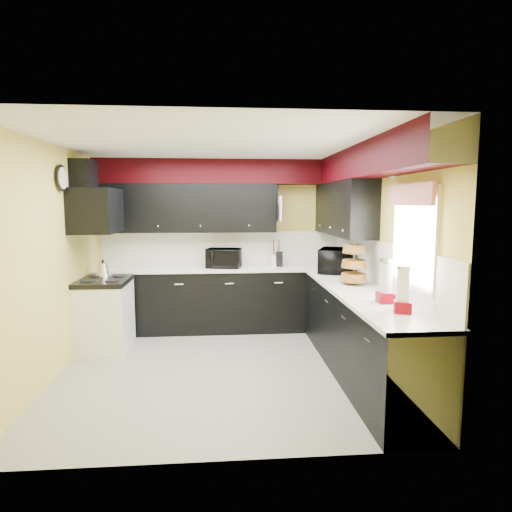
{
  "coord_description": "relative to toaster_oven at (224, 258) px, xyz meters",
  "views": [
    {
      "loc": [
        -0.0,
        -4.72,
        1.87
      ],
      "look_at": [
        0.43,
        0.64,
        1.21
      ],
      "focal_mm": 30.0,
      "sensor_mm": 36.0,
      "label": 1
    }
  ],
  "objects": [
    {
      "name": "counter_right",
      "position": [
        1.47,
        -1.76,
        -0.16
      ],
      "size": [
        0.64,
        3.02,
        0.04
      ],
      "primitive_type": "cube",
      "color": "white",
      "rests_on": "cab_right"
    },
    {
      "name": "cut_board",
      "position": [
        0.8,
        -0.16,
        0.72
      ],
      "size": [
        0.03,
        0.26,
        0.35
      ],
      "primitive_type": "cube",
      "color": "white",
      "rests_on": "upper_back"
    },
    {
      "name": "ceiling",
      "position": [
        -0.03,
        -1.46,
        1.42
      ],
      "size": [
        3.6,
        3.6,
        0.06
      ],
      "primitive_type": "cube",
      "color": "white",
      "rests_on": "wall_back"
    },
    {
      "name": "wall_back",
      "position": [
        -0.03,
        0.34,
        0.17
      ],
      "size": [
        3.6,
        0.06,
        2.5
      ],
      "primitive_type": "cube",
      "color": "#E0C666",
      "rests_on": "ground"
    },
    {
      "name": "stove",
      "position": [
        -1.53,
        -0.71,
        -0.65
      ],
      "size": [
        0.6,
        0.75,
        0.86
      ],
      "primitive_type": "cube",
      "color": "white",
      "rests_on": "ground"
    },
    {
      "name": "window",
      "position": [
        1.76,
        -2.36,
        0.47
      ],
      "size": [
        0.03,
        0.86,
        0.96
      ],
      "primitive_type": null,
      "color": "white",
      "rests_on": "wall_right"
    },
    {
      "name": "cab_right",
      "position": [
        1.47,
        -1.76,
        -0.63
      ],
      "size": [
        0.6,
        3.0,
        0.9
      ],
      "primitive_type": "cube",
      "color": "black",
      "rests_on": "ground"
    },
    {
      "name": "baskets",
      "position": [
        1.49,
        -1.41,
        0.1
      ],
      "size": [
        0.27,
        0.27,
        0.5
      ],
      "primitive_type": null,
      "color": "brown",
      "rests_on": "upper_right"
    },
    {
      "name": "clock",
      "position": [
        -1.8,
        -1.21,
        1.07
      ],
      "size": [
        0.03,
        0.3,
        0.3
      ],
      "primitive_type": null,
      "color": "black",
      "rests_on": "wall_left"
    },
    {
      "name": "knife_block",
      "position": [
        0.83,
        0.04,
        -0.04
      ],
      "size": [
        0.12,
        0.15,
        0.21
      ],
      "primitive_type": "cube",
      "rotation": [
        0.0,
        0.0,
        -0.2
      ],
      "color": "black",
      "rests_on": "counter_back"
    },
    {
      "name": "utensil_crock",
      "position": [
        0.78,
        0.09,
        -0.05
      ],
      "size": [
        0.17,
        0.17,
        0.17
      ],
      "primitive_type": "cylinder",
      "rotation": [
        0.0,
        0.0,
        0.11
      ],
      "color": "white",
      "rests_on": "counter_back"
    },
    {
      "name": "toaster_oven",
      "position": [
        0.0,
        0.0,
        0.0
      ],
      "size": [
        0.55,
        0.49,
        0.28
      ],
      "primitive_type": "imported",
      "rotation": [
        0.0,
        0.0,
        -0.22
      ],
      "color": "black",
      "rests_on": "counter_back"
    },
    {
      "name": "hood_duct",
      "position": [
        -1.71,
        -0.71,
        1.12
      ],
      "size": [
        0.24,
        0.4,
        0.4
      ],
      "primitive_type": "cube",
      "color": "black",
      "rests_on": "wall_left"
    },
    {
      "name": "wall_left",
      "position": [
        -1.83,
        -1.46,
        0.17
      ],
      "size": [
        0.06,
        3.6,
        2.5
      ],
      "primitive_type": "cube",
      "color": "#E0C666",
      "rests_on": "ground"
    },
    {
      "name": "upper_back",
      "position": [
        -0.53,
        0.16,
        0.72
      ],
      "size": [
        2.6,
        0.35,
        0.7
      ],
      "primitive_type": "cube",
      "color": "black",
      "rests_on": "wall_back"
    },
    {
      "name": "cab_back",
      "position": [
        -0.03,
        0.04,
        -0.63
      ],
      "size": [
        3.6,
        0.6,
        0.9
      ],
      "primitive_type": "cube",
      "color": "black",
      "rests_on": "ground"
    },
    {
      "name": "counter_back",
      "position": [
        -0.03,
        0.04,
        -0.16
      ],
      "size": [
        3.62,
        0.64,
        0.04
      ],
      "primitive_type": "cube",
      "color": "white",
      "rests_on": "cab_back"
    },
    {
      "name": "dispenser_b",
      "position": [
        1.51,
        -2.72,
        0.05
      ],
      "size": [
        0.17,
        0.17,
        0.38
      ],
      "primitive_type": null,
      "rotation": [
        0.0,
        0.0,
        -0.3
      ],
      "color": "#580A10",
      "rests_on": "counter_right"
    },
    {
      "name": "valance",
      "position": [
        1.7,
        -2.36,
        0.87
      ],
      "size": [
        0.04,
        0.88,
        0.2
      ],
      "primitive_type": "cube",
      "color": "red",
      "rests_on": "wall_right"
    },
    {
      "name": "pan_top",
      "position": [
        0.79,
        0.09,
        0.92
      ],
      "size": [
        0.03,
        0.22,
        0.4
      ],
      "primitive_type": null,
      "color": "black",
      "rests_on": "upper_back"
    },
    {
      "name": "pan_low",
      "position": [
        0.79,
        0.22,
        0.64
      ],
      "size": [
        0.03,
        0.24,
        0.42
      ],
      "primitive_type": null,
      "color": "black",
      "rests_on": "upper_back"
    },
    {
      "name": "soffit_back",
      "position": [
        -0.03,
        0.16,
        1.25
      ],
      "size": [
        3.6,
        0.36,
        0.35
      ],
      "primitive_type": "cube",
      "color": "black",
      "rests_on": "wall_back"
    },
    {
      "name": "upper_right",
      "position": [
        1.6,
        -0.56,
        0.72
      ],
      "size": [
        0.35,
        1.8,
        0.7
      ],
      "primitive_type": "cube",
      "color": "black",
      "rests_on": "wall_right"
    },
    {
      "name": "cooktop",
      "position": [
        -1.53,
        -0.71,
        -0.19
      ],
      "size": [
        0.62,
        0.77,
        0.06
      ],
      "primitive_type": "cube",
      "color": "black",
      "rests_on": "stove"
    },
    {
      "name": "ground",
      "position": [
        -0.03,
        -1.46,
        -1.08
      ],
      "size": [
        3.6,
        3.6,
        0.0
      ],
      "primitive_type": "plane",
      "color": "gray",
      "rests_on": "ground"
    },
    {
      "name": "microwave",
      "position": [
        1.51,
        -0.54,
        0.02
      ],
      "size": [
        0.58,
        0.69,
        0.32
      ],
      "primitive_type": "imported",
      "rotation": [
        0.0,
        0.0,
        1.2
      ],
      "color": "black",
      "rests_on": "counter_right"
    },
    {
      "name": "dispenser_a",
      "position": [
        1.5,
        -2.36,
        0.06
      ],
      "size": [
        0.15,
        0.15,
        0.4
      ],
      "primitive_type": null,
      "rotation": [
        0.0,
        0.0,
        -0.04
      ],
      "color": "#67040F",
      "rests_on": "counter_right"
    },
    {
      "name": "pan_mid",
      "position": [
        0.79,
        -0.04,
        0.67
      ],
      "size": [
        0.03,
        0.28,
        0.46
      ],
      "primitive_type": null,
      "color": "black",
      "rests_on": "upper_back"
    },
    {
      "name": "hood",
      "position": [
        -1.58,
        -0.71,
        0.7
      ],
      "size": [
        0.5,
        0.78,
        0.55
      ],
      "primitive_type": "cube",
      "color": "black",
      "rests_on": "wall_left"
    },
    {
      "name": "deco_plate",
      "position": [
        1.74,
        -1.81,
        1.17
      ],
      "size": [
        0.03,
        0.24,
        0.24
      ],
      "primitive_type": null,
      "color": "white",
      "rests_on": "wall_right"
    },
    {
      "name": "wall_right",
      "position": [
        1.77,
        -1.46,
        0.17
      ],
      "size": [
        0.06,
        3.6,
        2.5
      ],
      "primitive_type": "cube",
      "color": "#E0C666",
      "rests_on": "ground"
    },
    {
      "name": "kettle",
      "position": [
        -1.59,
        -0.48,
        -0.07
      ],
      "size": [
        0.2,
        0.2,
        0.17
      ],
      "primitive_type": null,
      "rotation": [
        0.0,
        0.0,
        -0.04
      ],
      "color": "silver",
      "rests_on": "cooktop"
    },
    {
      "name": "soffit_right",
      "position": [
        1.59,
        -1.64,
        1.25
      ],
      "size": [
        0.36,
        3.24,
        0.35
      ],
      "primitive_type": "cube",
      "color": "black",
      "rests_on": "wall_right"
    },
    {
      "name": "splash_right",
      "position": [
        1.76,
        -1.46,
        0.11
      ],
      "size": [
        0.02,
        3.6,
        0.5
      ],
      "primitive_type": "cube",
      "color": "white",
      "rests_on": "counter_right"
    },
    {
      "name": "splash_back",
      "position": [
        -0.03,
        0.33,
        0.11
      ],
      "size": [
        3.6,
        0.02,
        0.5
      ],
      "primitive_type": "cube",
      "color": "white",
      "rests_on": "counter_back"
    }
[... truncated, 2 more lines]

